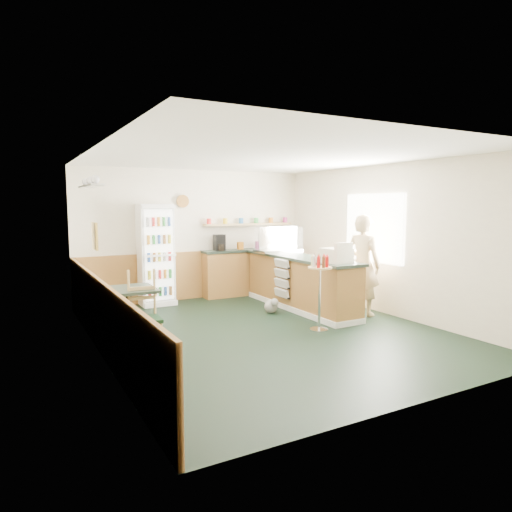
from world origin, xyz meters
TOP-DOWN VIEW (x-y plane):
  - ground at (0.00, 0.00)m, footprint 6.00×6.00m
  - room_envelope at (-0.23, 0.73)m, footprint 5.04×6.02m
  - service_counter at (1.35, 1.07)m, footprint 0.68×3.01m
  - back_counter at (1.19, 2.80)m, footprint 2.24×0.42m
  - drinks_fridge at (-0.94, 2.74)m, footprint 0.66×0.54m
  - display_case at (1.35, 1.87)m, footprint 0.91×0.47m
  - cash_register at (1.35, 0.00)m, footprint 0.46×0.47m
  - shopkeeper at (2.05, 0.12)m, footprint 0.60×0.71m
  - condiment_stand at (0.76, -0.34)m, footprint 0.38×0.38m
  - newspaper_rack at (0.99, 1.16)m, footprint 0.09×0.46m
  - cafe_table at (-2.05, 0.36)m, footprint 0.75×0.75m
  - cafe_chair at (-1.93, 0.04)m, footprint 0.44×0.44m
  - dog_doorstop at (0.67, 1.00)m, footprint 0.24×0.32m

SIDE VIEW (x-z plane):
  - ground at x=0.00m, z-range 0.00..0.00m
  - dog_doorstop at x=0.67m, z-range -0.01..0.29m
  - service_counter at x=1.35m, z-range -0.04..0.97m
  - back_counter at x=1.19m, z-range -0.30..1.39m
  - cafe_table at x=-2.05m, z-range 0.17..0.98m
  - cafe_chair at x=-1.93m, z-range 0.02..1.12m
  - newspaper_rack at x=0.99m, z-range 0.23..0.96m
  - condiment_stand at x=0.76m, z-range 0.21..1.39m
  - shopkeeper at x=2.05m, z-range 0.00..1.81m
  - drinks_fridge at x=-0.94m, z-range 0.00..1.99m
  - cash_register at x=1.35m, z-range 1.01..1.25m
  - display_case at x=1.35m, z-range 1.01..1.52m
  - room_envelope at x=-0.23m, z-range 0.16..2.88m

